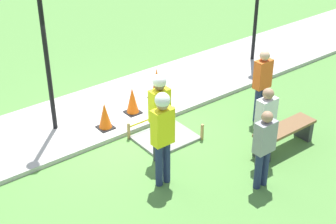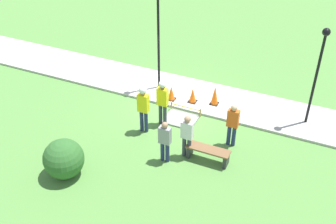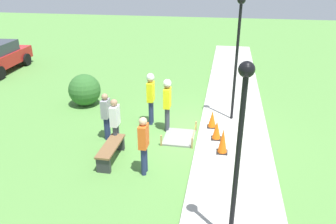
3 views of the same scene
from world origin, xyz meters
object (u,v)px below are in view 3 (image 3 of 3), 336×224
at_px(worker_assistant, 151,94).
at_px(traffic_cone_near_patch, 223,141).
at_px(traffic_cone_sidewalk_edge, 212,119).
at_px(bystander_in_gray_shirt, 115,121).
at_px(park_bench, 111,150).
at_px(bystander_in_orange_shirt, 144,142).
at_px(traffic_cone_far_patch, 217,130).
at_px(lamppost_far, 240,133).
at_px(lamppost_near, 238,44).
at_px(bystander_in_white_shirt, 106,114).
at_px(worker_supervisor, 167,100).

bearing_deg(worker_assistant, traffic_cone_near_patch, -124.73).
xyz_separation_m(traffic_cone_sidewalk_edge, bystander_in_gray_shirt, (-1.86, 2.94, 0.54)).
xyz_separation_m(park_bench, bystander_in_orange_shirt, (-0.47, -1.14, 0.62)).
relative_size(traffic_cone_far_patch, traffic_cone_sidewalk_edge, 1.04).
bearing_deg(park_bench, lamppost_far, -127.63).
bearing_deg(bystander_in_gray_shirt, worker_assistant, -19.03).
xyz_separation_m(traffic_cone_near_patch, traffic_cone_sidewalk_edge, (1.73, 0.41, -0.09)).
bearing_deg(bystander_in_gray_shirt, lamppost_near, -52.92).
relative_size(lamppost_near, lamppost_far, 1.15).
xyz_separation_m(bystander_in_orange_shirt, lamppost_near, (3.95, -2.41, 1.96)).
bearing_deg(lamppost_far, bystander_in_gray_shirt, 46.16).
relative_size(bystander_in_gray_shirt, lamppost_near, 0.38).
height_order(bystander_in_orange_shirt, lamppost_far, lamppost_far).
xyz_separation_m(worker_assistant, lamppost_near, (0.76, -2.94, 1.76)).
height_order(traffic_cone_far_patch, worker_assistant, worker_assistant).
bearing_deg(park_bench, worker_assistant, -12.47).
bearing_deg(worker_assistant, bystander_in_orange_shirt, -170.46).
bearing_deg(traffic_cone_far_patch, lamppost_far, -173.88).
bearing_deg(bystander_in_white_shirt, traffic_cone_near_patch, -96.59).
height_order(worker_assistant, lamppost_near, lamppost_near).
bearing_deg(traffic_cone_near_patch, worker_supervisor, 54.77).
bearing_deg(worker_supervisor, lamppost_near, -61.83).
height_order(lamppost_near, lamppost_far, lamppost_near).
distance_m(bystander_in_white_shirt, lamppost_near, 5.10).
bearing_deg(bystander_in_orange_shirt, park_bench, 67.73).
bearing_deg(traffic_cone_sidewalk_edge, bystander_in_white_shirt, 110.37).
bearing_deg(lamppost_far, lamppost_near, -0.18).
xyz_separation_m(traffic_cone_far_patch, lamppost_near, (1.74, -0.50, 2.52)).
distance_m(traffic_cone_sidewalk_edge, bystander_in_white_shirt, 3.72).
relative_size(bystander_in_orange_shirt, lamppost_near, 0.39).
relative_size(traffic_cone_far_patch, worker_supervisor, 0.34).
height_order(worker_assistant, lamppost_far, lamppost_far).
distance_m(worker_assistant, bystander_in_orange_shirt, 3.25).
bearing_deg(lamppost_far, worker_supervisor, 24.12).
bearing_deg(traffic_cone_far_patch, worker_supervisor, 73.16).
relative_size(worker_supervisor, bystander_in_gray_shirt, 1.13).
distance_m(traffic_cone_far_patch, traffic_cone_sidewalk_edge, 0.89).
xyz_separation_m(traffic_cone_far_patch, bystander_in_gray_shirt, (-1.00, 3.13, 0.53)).
relative_size(traffic_cone_sidewalk_edge, worker_assistant, 0.32).
height_order(traffic_cone_far_patch, bystander_in_white_shirt, bystander_in_white_shirt).
bearing_deg(lamppost_near, worker_assistant, 104.46).
height_order(bystander_in_white_shirt, lamppost_far, lamppost_far).
bearing_deg(worker_supervisor, bystander_in_gray_shirt, 138.19).
distance_m(traffic_cone_far_patch, bystander_in_white_shirt, 3.70).
xyz_separation_m(traffic_cone_sidewalk_edge, lamppost_far, (-5.33, -0.67, 2.21)).
distance_m(worker_supervisor, bystander_in_orange_shirt, 2.76).
bearing_deg(worker_supervisor, lamppost_far, -155.88).
xyz_separation_m(traffic_cone_far_patch, bystander_in_white_shirt, (-0.42, 3.65, 0.49)).
height_order(bystander_in_gray_shirt, bystander_in_white_shirt, bystander_in_gray_shirt).
xyz_separation_m(traffic_cone_sidewalk_edge, worker_supervisor, (-0.33, 1.57, 0.75)).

